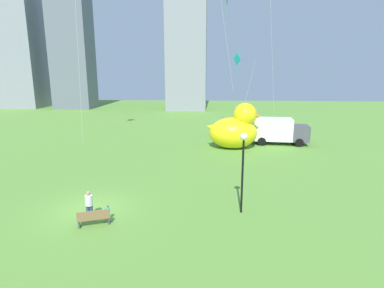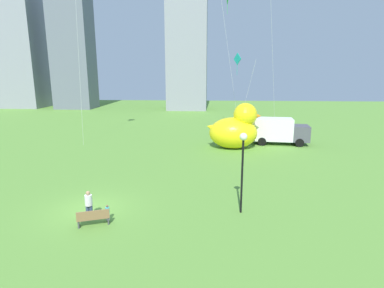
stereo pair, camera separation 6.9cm
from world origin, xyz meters
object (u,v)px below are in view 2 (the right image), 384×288
Objects in this scene: park_bench at (93,217)px; giant_inflatable_duck at (235,129)px; lamppost at (243,155)px; kite_green at (228,7)px; person_adult at (89,204)px; kite_teal at (238,62)px; person_child at (108,212)px; box_truck at (277,131)px.

park_bench is 19.75m from giant_inflatable_duck.
lamppost is 0.27× the size of kite_green.
kite_teal is at bearing 64.85° from person_adult.
kite_teal is (0.33, 3.20, 6.79)m from giant_inflatable_duck.
kite_teal reaches higher than park_bench.
person_adult is at bearing 171.62° from person_child.
person_adult is at bearing -108.67° from kite_green.
kite_green is (-0.68, 8.05, 13.29)m from giant_inflatable_duck.
giant_inflatable_duck is at bearing 61.69° from person_adult.
kite_teal reaches higher than giant_inflatable_duck.
kite_teal is at bearing 84.07° from giant_inflatable_duck.
park_bench is 0.30× the size of giant_inflatable_duck.
kite_teal is (-4.48, 0.98, 7.36)m from box_truck.
person_child is at bearing -8.38° from person_adult.
park_bench is at bearing -164.97° from lamppost.
lamppost is (-0.76, -15.61, 1.38)m from giant_inflatable_duck.
person_adult reaches higher than person_child.
giant_inflatable_duck is 0.34× the size of kite_green.
person_child is at bearing -115.23° from giant_inflatable_duck.
box_truck is at bearing 72.66° from lamppost.
park_bench is 0.26× the size of box_truck.
box_truck is (4.81, 2.22, -0.57)m from giant_inflatable_duck.
park_bench is 0.37× the size of lamppost.
giant_inflatable_duck is at bearing -155.24° from box_truck.
kite_green reaches higher than kite_teal.
person_child is 7.98m from lamppost.
person_adult is at bearing 122.66° from park_bench.
person_adult is 0.35× the size of lamppost.
kite_teal reaches higher than person_adult.
lamppost is at bearing 15.03° from park_bench.
person_child is at bearing 49.41° from park_bench.
box_truck is 0.38× the size of kite_green.
person_child is at bearing -112.45° from kite_teal.
kite_green reaches higher than person_child.
person_adult is 0.28× the size of giant_inflatable_duck.
kite_green reaches higher than person_adult.
kite_teal is (8.93, 20.91, 8.34)m from park_bench.
lamppost reaches higher than person_adult.
giant_inflatable_duck is 7.52m from kite_teal.
lamppost reaches higher than person_child.
park_bench is 24.04m from box_truck.
box_truck is 0.66× the size of kite_teal.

